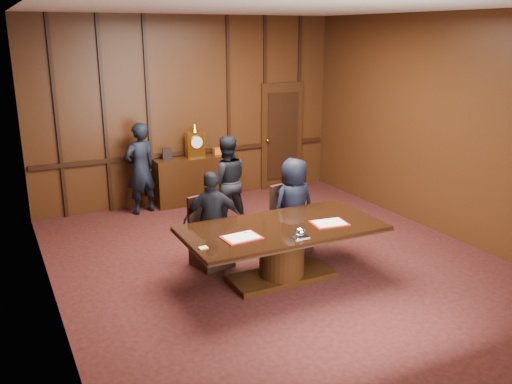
% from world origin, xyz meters
% --- Properties ---
extents(room, '(7.00, 7.04, 3.50)m').
position_xyz_m(room, '(0.07, 0.14, 1.72)').
color(room, black).
rests_on(room, ground).
extents(sideboard, '(1.60, 0.45, 1.54)m').
position_xyz_m(sideboard, '(0.00, 3.26, 0.49)').
color(sideboard, black).
rests_on(sideboard, ground).
extents(conference_table, '(2.62, 1.32, 0.76)m').
position_xyz_m(conference_table, '(-0.22, -0.50, 0.51)').
color(conference_table, black).
rests_on(conference_table, ground).
extents(folder_left, '(0.48, 0.36, 0.02)m').
position_xyz_m(folder_left, '(-0.87, -0.65, 0.77)').
color(folder_left, '#9E140E').
rests_on(folder_left, conference_table).
extents(folder_right, '(0.50, 0.39, 0.02)m').
position_xyz_m(folder_right, '(0.39, -0.70, 0.77)').
color(folder_right, '#9E140E').
rests_on(folder_right, conference_table).
extents(inkstand, '(0.20, 0.14, 0.12)m').
position_xyz_m(inkstand, '(-0.22, -0.95, 0.81)').
color(inkstand, white).
rests_on(inkstand, conference_table).
extents(notepad, '(0.10, 0.08, 0.01)m').
position_xyz_m(notepad, '(-1.41, -0.74, 0.77)').
color(notepad, '#F2E776').
rests_on(notepad, conference_table).
extents(chair_left, '(0.57, 0.57, 0.99)m').
position_xyz_m(chair_left, '(-0.87, 0.38, 0.29)').
color(chair_left, black).
rests_on(chair_left, ground).
extents(chair_right, '(0.57, 0.57, 0.99)m').
position_xyz_m(chair_right, '(0.43, 0.38, 0.29)').
color(chair_right, black).
rests_on(chair_right, ground).
extents(signatory_left, '(0.87, 0.54, 1.38)m').
position_xyz_m(signatory_left, '(-0.87, 0.30, 0.69)').
color(signatory_left, black).
rests_on(signatory_left, ground).
extents(signatory_right, '(0.74, 0.52, 1.43)m').
position_xyz_m(signatory_right, '(0.43, 0.30, 0.72)').
color(signatory_right, black).
rests_on(signatory_right, ground).
extents(witness_left, '(0.70, 0.56, 1.66)m').
position_xyz_m(witness_left, '(-1.11, 3.10, 0.83)').
color(witness_left, black).
rests_on(witness_left, ground).
extents(witness_right, '(0.87, 0.74, 1.56)m').
position_xyz_m(witness_right, '(-0.02, 1.76, 0.78)').
color(witness_right, black).
rests_on(witness_right, ground).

